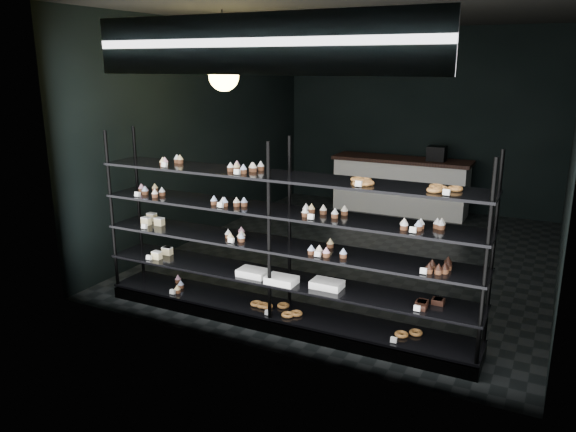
{
  "coord_description": "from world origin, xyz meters",
  "views": [
    {
      "loc": [
        2.41,
        -7.15,
        2.6
      ],
      "look_at": [
        -0.2,
        -1.9,
        1.0
      ],
      "focal_mm": 35.0,
      "sensor_mm": 36.0,
      "label": 1
    }
  ],
  "objects": [
    {
      "name": "room",
      "position": [
        0.0,
        0.0,
        1.6
      ],
      "size": [
        5.01,
        6.01,
        3.2
      ],
      "color": "black",
      "rests_on": "ground"
    },
    {
      "name": "display_shelf",
      "position": [
        -0.05,
        -2.45,
        0.63
      ],
      "size": [
        4.0,
        0.5,
        1.91
      ],
      "color": "black",
      "rests_on": "room"
    },
    {
      "name": "signage",
      "position": [
        0.0,
        -2.93,
        2.75
      ],
      "size": [
        3.3,
        0.05,
        0.5
      ],
      "color": "#0B0E3B",
      "rests_on": "room"
    },
    {
      "name": "pendant_lamp",
      "position": [
        -1.24,
        -1.47,
        2.45
      ],
      "size": [
        0.35,
        0.35,
        0.9
      ],
      "color": "black",
      "rests_on": "room"
    },
    {
      "name": "service_counter",
      "position": [
        -0.14,
        2.5,
        0.5
      ],
      "size": [
        2.41,
        0.65,
        1.23
      ],
      "color": "silver",
      "rests_on": "room"
    }
  ]
}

